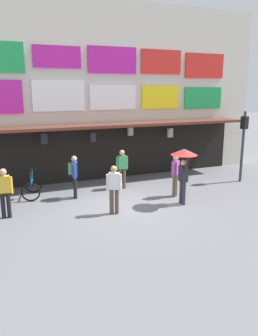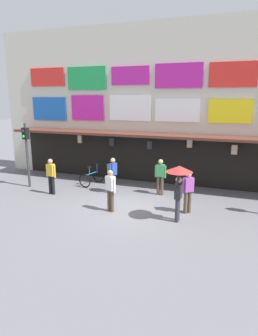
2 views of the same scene
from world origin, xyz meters
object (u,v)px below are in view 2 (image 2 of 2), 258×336
at_px(pedestrian_in_white, 110,188).
at_px(pedestrian_in_black, 188,190).
at_px(bicycle_parked, 92,177).
at_px(pedestrian_with_umbrella, 179,178).
at_px(pedestrian_in_purple, 51,174).
at_px(pedestrian_in_blue, 161,174).
at_px(traffic_light_near, 26,145).
at_px(pedestrian_in_yellow, 113,173).

bearing_deg(pedestrian_in_white, pedestrian_in_black, 16.52).
distance_m(bicycle_parked, pedestrian_with_umbrella, 6.00).
height_order(pedestrian_in_purple, pedestrian_in_blue, same).
distance_m(traffic_light_near, pedestrian_with_umbrella, 8.03).
bearing_deg(pedestrian_in_white, bicycle_parked, 128.27).
bearing_deg(pedestrian_in_yellow, pedestrian_in_blue, 12.64).
bearing_deg(pedestrian_in_black, pedestrian_in_purple, 178.55).
height_order(pedestrian_with_umbrella, pedestrian_in_white, pedestrian_with_umbrella).
distance_m(bicycle_parked, pedestrian_in_yellow, 1.81).
bearing_deg(pedestrian_in_purple, pedestrian_in_white, -16.50).
bearing_deg(pedestrian_in_yellow, pedestrian_with_umbrella, -32.61).
distance_m(pedestrian_in_purple, pedestrian_in_black, 6.31).
distance_m(pedestrian_in_yellow, pedestrian_in_blue, 2.23).
distance_m(pedestrian_in_black, pedestrian_with_umbrella, 1.17).
xyz_separation_m(traffic_light_near, pedestrian_in_yellow, (4.34, 0.57, -1.16)).
relative_size(pedestrian_in_white, pedestrian_in_yellow, 1.00).
distance_m(pedestrian_in_purple, pedestrian_in_yellow, 2.84).
xyz_separation_m(pedestrian_in_purple, pedestrian_with_umbrella, (6.09, -1.07, 0.69)).
bearing_deg(pedestrian_with_umbrella, traffic_light_near, 167.95).
xyz_separation_m(pedestrian_in_white, pedestrian_in_yellow, (-0.84, 2.18, 0.04)).
height_order(traffic_light_near, pedestrian_in_white, traffic_light_near).
bearing_deg(pedestrian_in_purple, traffic_light_near, 160.98).
relative_size(pedestrian_in_black, pedestrian_in_blue, 1.00).
height_order(pedestrian_in_white, pedestrian_in_yellow, same).
bearing_deg(pedestrian_in_black, pedestrian_in_blue, 130.20).
distance_m(traffic_light_near, bicycle_parked, 3.59).
relative_size(pedestrian_in_yellow, pedestrian_in_blue, 1.00).
height_order(bicycle_parked, pedestrian_in_black, pedestrian_in_black).
xyz_separation_m(pedestrian_in_black, pedestrian_in_blue, (-1.54, 1.82, 0.04)).
bearing_deg(pedestrian_in_black, bicycle_parked, 157.89).
distance_m(traffic_light_near, pedestrian_in_purple, 2.20).
bearing_deg(pedestrian_in_black, pedestrian_with_umbrella, -103.14).
bearing_deg(pedestrian_with_umbrella, pedestrian_in_white, 178.77).
relative_size(traffic_light_near, pedestrian_in_purple, 1.90).
height_order(bicycle_parked, pedestrian_in_white, pedestrian_in_white).
bearing_deg(pedestrian_in_yellow, pedestrian_in_white, -69.06).
height_order(pedestrian_in_black, pedestrian_in_white, same).
height_order(pedestrian_with_umbrella, pedestrian_in_yellow, pedestrian_with_umbrella).
xyz_separation_m(pedestrian_in_purple, pedestrian_in_blue, (4.77, 1.66, 0.04)).
xyz_separation_m(traffic_light_near, bicycle_parked, (2.82, 1.36, -1.75)).
bearing_deg(bicycle_parked, pedestrian_in_black, -22.11).
height_order(pedestrian_in_black, pedestrian_with_umbrella, pedestrian_with_umbrella).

